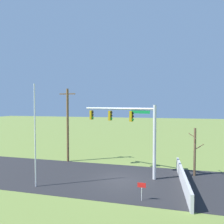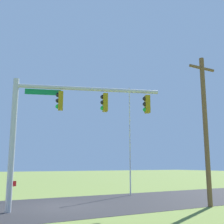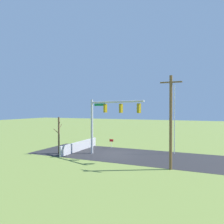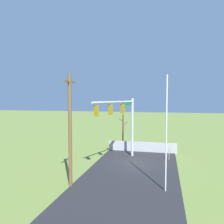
{
  "view_description": "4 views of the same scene",
  "coord_description": "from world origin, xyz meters",
  "px_view_note": "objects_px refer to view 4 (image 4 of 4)",
  "views": [
    {
      "loc": [
        3.02,
        -16.18,
        6.49
      ],
      "look_at": [
        -1.1,
        1.65,
        5.8
      ],
      "focal_mm": 30.93,
      "sensor_mm": 36.0,
      "label": 1
    },
    {
      "loc": [
        5.35,
        15.09,
        2.21
      ],
      "look_at": [
        -1.58,
        2.7,
        4.85
      ],
      "focal_mm": 45.29,
      "sensor_mm": 36.0,
      "label": 2
    },
    {
      "loc": [
        -9.65,
        23.45,
        5.37
      ],
      "look_at": [
        -0.43,
        2.32,
        5.02
      ],
      "focal_mm": 34.5,
      "sensor_mm": 36.0,
      "label": 3
    },
    {
      "loc": [
        -22.38,
        -2.8,
        6.57
      ],
      "look_at": [
        -0.77,
        2.25,
        5.16
      ],
      "focal_mm": 36.7,
      "sensor_mm": 36.0,
      "label": 4
    }
  ],
  "objects_px": {
    "signal_mast": "(122,116)",
    "flagpole": "(166,134)",
    "bare_tree": "(123,131)",
    "utility_pole": "(70,128)",
    "open_sign": "(169,151)"
  },
  "relations": [
    {
      "from": "bare_tree",
      "to": "open_sign",
      "type": "height_order",
      "value": "bare_tree"
    },
    {
      "from": "flagpole",
      "to": "open_sign",
      "type": "height_order",
      "value": "flagpole"
    },
    {
      "from": "flagpole",
      "to": "bare_tree",
      "type": "xyz_separation_m",
      "value": [
        12.71,
        5.36,
        -1.81
      ]
    },
    {
      "from": "signal_mast",
      "to": "bare_tree",
      "type": "height_order",
      "value": "signal_mast"
    },
    {
      "from": "signal_mast",
      "to": "flagpole",
      "type": "bearing_deg",
      "value": -147.66
    },
    {
      "from": "utility_pole",
      "to": "open_sign",
      "type": "relative_size",
      "value": 6.81
    },
    {
      "from": "signal_mast",
      "to": "flagpole",
      "type": "relative_size",
      "value": 0.89
    },
    {
      "from": "open_sign",
      "to": "bare_tree",
      "type": "bearing_deg",
      "value": 52.64
    },
    {
      "from": "flagpole",
      "to": "utility_pole",
      "type": "xyz_separation_m",
      "value": [
        -0.58,
        6.9,
        0.26
      ]
    },
    {
      "from": "flagpole",
      "to": "utility_pole",
      "type": "height_order",
      "value": "utility_pole"
    },
    {
      "from": "flagpole",
      "to": "bare_tree",
      "type": "bearing_deg",
      "value": 22.88
    },
    {
      "from": "bare_tree",
      "to": "open_sign",
      "type": "xyz_separation_m",
      "value": [
        -4.37,
        -5.73,
        -1.34
      ]
    },
    {
      "from": "bare_tree",
      "to": "utility_pole",
      "type": "bearing_deg",
      "value": 173.42
    },
    {
      "from": "signal_mast",
      "to": "open_sign",
      "type": "bearing_deg",
      "value": -73.71
    },
    {
      "from": "utility_pole",
      "to": "bare_tree",
      "type": "bearing_deg",
      "value": -6.58
    }
  ]
}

